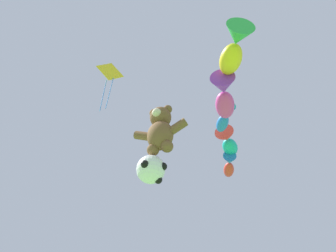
{
  "coord_description": "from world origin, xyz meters",
  "views": [
    {
      "loc": [
        3.58,
        -0.8,
        1.63
      ],
      "look_at": [
        0.34,
        6.95,
        8.91
      ],
      "focal_mm": 35.0,
      "sensor_mm": 36.0,
      "label": 1
    }
  ],
  "objects_px": {
    "soccer_ball_kite": "(151,169)",
    "diamond_kite": "(110,75)",
    "fish_kite_crimson": "(229,165)",
    "fish_kite_goldfin": "(234,48)",
    "teddy_bear_kite": "(160,130)",
    "fish_kite_cobalt": "(225,117)",
    "fish_kite_teal": "(228,142)",
    "fish_kite_magenta": "(224,95)"
  },
  "relations": [
    {
      "from": "fish_kite_magenta",
      "to": "diamond_kite",
      "type": "height_order",
      "value": "diamond_kite"
    },
    {
      "from": "fish_kite_magenta",
      "to": "fish_kite_crimson",
      "type": "relative_size",
      "value": 1.19
    },
    {
      "from": "fish_kite_crimson",
      "to": "diamond_kite",
      "type": "bearing_deg",
      "value": -120.3
    },
    {
      "from": "fish_kite_cobalt",
      "to": "fish_kite_teal",
      "type": "distance_m",
      "value": 2.02
    },
    {
      "from": "fish_kite_crimson",
      "to": "diamond_kite",
      "type": "height_order",
      "value": "diamond_kite"
    },
    {
      "from": "fish_kite_teal",
      "to": "teddy_bear_kite",
      "type": "bearing_deg",
      "value": -102.95
    },
    {
      "from": "fish_kite_goldfin",
      "to": "fish_kite_magenta",
      "type": "relative_size",
      "value": 0.95
    },
    {
      "from": "teddy_bear_kite",
      "to": "fish_kite_cobalt",
      "type": "xyz_separation_m",
      "value": [
        1.62,
        3.55,
        3.0
      ]
    },
    {
      "from": "fish_kite_magenta",
      "to": "fish_kite_cobalt",
      "type": "bearing_deg",
      "value": 102.86
    },
    {
      "from": "fish_kite_crimson",
      "to": "diamond_kite",
      "type": "relative_size",
      "value": 0.62
    },
    {
      "from": "fish_kite_goldfin",
      "to": "fish_kite_teal",
      "type": "xyz_separation_m",
      "value": [
        -1.7,
        5.77,
        0.38
      ]
    },
    {
      "from": "fish_kite_teal",
      "to": "fish_kite_crimson",
      "type": "xyz_separation_m",
      "value": [
        -0.38,
        1.5,
        -0.38
      ]
    },
    {
      "from": "teddy_bear_kite",
      "to": "fish_kite_teal",
      "type": "xyz_separation_m",
      "value": [
        1.27,
        5.54,
        3.11
      ]
    },
    {
      "from": "teddy_bear_kite",
      "to": "fish_kite_teal",
      "type": "relative_size",
      "value": 1.0
    },
    {
      "from": "soccer_ball_kite",
      "to": "diamond_kite",
      "type": "relative_size",
      "value": 0.31
    },
    {
      "from": "fish_kite_magenta",
      "to": "fish_kite_crimson",
      "type": "distance_m",
      "value": 5.45
    },
    {
      "from": "fish_kite_cobalt",
      "to": "fish_kite_crimson",
      "type": "xyz_separation_m",
      "value": [
        -0.73,
        3.49,
        -0.27
      ]
    },
    {
      "from": "teddy_bear_kite",
      "to": "fish_kite_cobalt",
      "type": "relative_size",
      "value": 1.08
    },
    {
      "from": "fish_kite_cobalt",
      "to": "diamond_kite",
      "type": "relative_size",
      "value": 0.56
    },
    {
      "from": "fish_kite_magenta",
      "to": "diamond_kite",
      "type": "bearing_deg",
      "value": -166.46
    },
    {
      "from": "fish_kite_cobalt",
      "to": "diamond_kite",
      "type": "bearing_deg",
      "value": -146.24
    },
    {
      "from": "fish_kite_teal",
      "to": "fish_kite_magenta",
      "type": "bearing_deg",
      "value": -78.62
    },
    {
      "from": "teddy_bear_kite",
      "to": "soccer_ball_kite",
      "type": "relative_size",
      "value": 1.97
    },
    {
      "from": "soccer_ball_kite",
      "to": "diamond_kite",
      "type": "distance_m",
      "value": 6.69
    },
    {
      "from": "soccer_ball_kite",
      "to": "fish_kite_magenta",
      "type": "height_order",
      "value": "fish_kite_magenta"
    },
    {
      "from": "fish_kite_teal",
      "to": "fish_kite_goldfin",
      "type": "bearing_deg",
      "value": -73.56
    },
    {
      "from": "teddy_bear_kite",
      "to": "fish_kite_cobalt",
      "type": "bearing_deg",
      "value": 65.43
    },
    {
      "from": "fish_kite_crimson",
      "to": "fish_kite_goldfin",
      "type": "bearing_deg",
      "value": -74.04
    },
    {
      "from": "fish_kite_magenta",
      "to": "fish_kite_teal",
      "type": "height_order",
      "value": "fish_kite_teal"
    },
    {
      "from": "fish_kite_cobalt",
      "to": "fish_kite_teal",
      "type": "relative_size",
      "value": 0.93
    },
    {
      "from": "fish_kite_goldfin",
      "to": "fish_kite_cobalt",
      "type": "xyz_separation_m",
      "value": [
        -1.35,
        3.79,
        0.27
      ]
    },
    {
      "from": "fish_kite_cobalt",
      "to": "diamond_kite",
      "type": "height_order",
      "value": "diamond_kite"
    },
    {
      "from": "fish_kite_magenta",
      "to": "fish_kite_teal",
      "type": "xyz_separation_m",
      "value": [
        -0.77,
        3.82,
        0.62
      ]
    },
    {
      "from": "diamond_kite",
      "to": "fish_kite_cobalt",
      "type": "bearing_deg",
      "value": 33.76
    },
    {
      "from": "fish_kite_teal",
      "to": "diamond_kite",
      "type": "xyz_separation_m",
      "value": [
        -4.19,
        -5.02,
        1.62
      ]
    },
    {
      "from": "diamond_kite",
      "to": "fish_kite_crimson",
      "type": "bearing_deg",
      "value": 59.7
    },
    {
      "from": "fish_kite_teal",
      "to": "fish_kite_cobalt",
      "type": "bearing_deg",
      "value": -80.0
    },
    {
      "from": "fish_kite_crimson",
      "to": "diamond_kite",
      "type": "xyz_separation_m",
      "value": [
        -3.81,
        -6.52,
        2.0
      ]
    },
    {
      "from": "fish_kite_cobalt",
      "to": "fish_kite_goldfin",
      "type": "bearing_deg",
      "value": -70.34
    },
    {
      "from": "fish_kite_goldfin",
      "to": "diamond_kite",
      "type": "bearing_deg",
      "value": 172.7
    },
    {
      "from": "fish_kite_goldfin",
      "to": "diamond_kite",
      "type": "xyz_separation_m",
      "value": [
        -5.89,
        0.75,
        2.0
      ]
    },
    {
      "from": "fish_kite_goldfin",
      "to": "fish_kite_teal",
      "type": "relative_size",
      "value": 1.16
    }
  ]
}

